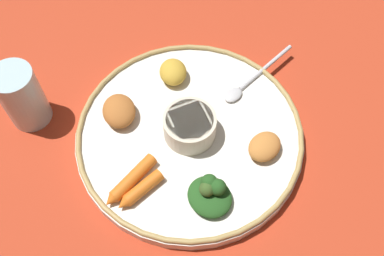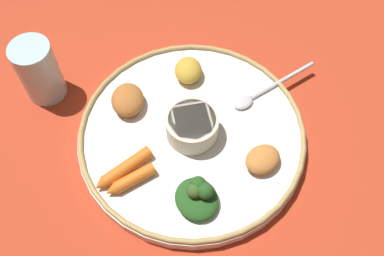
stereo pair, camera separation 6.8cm
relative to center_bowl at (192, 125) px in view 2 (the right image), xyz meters
name	(u,v)px [view 2 (the right image)]	position (x,y,z in m)	size (l,w,h in m)	color
ground_plane	(192,140)	(0.00, 0.00, -0.04)	(2.40, 2.40, 0.00)	#B7381E
platter	(192,136)	(0.00, 0.00, -0.03)	(0.35, 0.35, 0.02)	white
platter_rim	(192,132)	(0.00, 0.00, -0.02)	(0.35, 0.35, 0.01)	tan
center_bowl	(192,125)	(0.00, 0.00, 0.00)	(0.08, 0.08, 0.04)	beige
spoon	(262,92)	(-0.10, -0.09, -0.02)	(0.13, 0.12, 0.01)	silver
greens_pile	(198,195)	(-0.03, 0.11, -0.01)	(0.09, 0.09, 0.04)	#23511E
carrot_near_spoon	(124,169)	(0.09, 0.08, -0.01)	(0.08, 0.08, 0.02)	orange
carrot_outer	(131,180)	(0.07, 0.10, -0.01)	(0.07, 0.06, 0.02)	orange
mound_lentil_yellow	(188,70)	(0.03, -0.11, -0.01)	(0.05, 0.04, 0.03)	gold
mound_chickpea	(127,100)	(0.11, -0.03, -0.01)	(0.06, 0.05, 0.03)	#B2662D
mound_squash	(263,159)	(-0.11, 0.03, -0.01)	(0.05, 0.04, 0.03)	#C67A38
drinking_glass	(40,74)	(0.26, -0.05, 0.00)	(0.06, 0.06, 0.11)	silver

